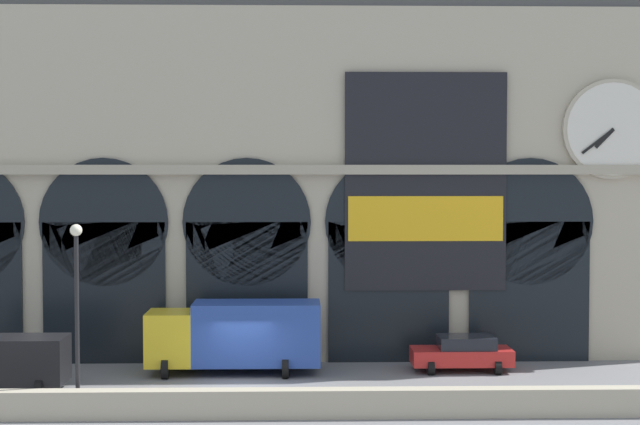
{
  "coord_description": "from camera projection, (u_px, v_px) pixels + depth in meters",
  "views": [
    {
      "loc": [
        2.25,
        -39.2,
        8.83
      ],
      "look_at": [
        3.35,
        5.0,
        6.91
      ],
      "focal_mm": 54.2,
      "sensor_mm": 36.0,
      "label": 1
    }
  ],
  "objects": [
    {
      "name": "ground_plane",
      "position": [
        241.0,
        386.0,
        39.47
      ],
      "size": [
        200.0,
        200.0,
        0.0
      ],
      "primitive_type": "plane",
      "color": "slate"
    },
    {
      "name": "quay_parapet_wall",
      "position": [
        233.0,
        404.0,
        34.41
      ],
      "size": [
        90.0,
        0.7,
        1.03
      ],
      "primitive_type": "cube",
      "color": "#B2A891",
      "rests_on": "ground"
    },
    {
      "name": "station_building",
      "position": [
        250.0,
        142.0,
        46.33
      ],
      "size": [
        40.39,
        5.0,
        21.09
      ],
      "color": "#B2A891",
      "rests_on": "ground"
    },
    {
      "name": "van_midwest",
      "position": [
        0.0,
        361.0,
        38.5
      ],
      "size": [
        5.2,
        2.48,
        2.2
      ],
      "color": "black",
      "rests_on": "ground"
    },
    {
      "name": "box_truck_center",
      "position": [
        236.0,
        335.0,
        41.95
      ],
      "size": [
        7.5,
        2.91,
        3.12
      ],
      "color": "gold",
      "rests_on": "ground"
    },
    {
      "name": "car_mideast",
      "position": [
        463.0,
        353.0,
        42.51
      ],
      "size": [
        4.4,
        2.22,
        1.55
      ],
      "color": "red",
      "rests_on": "ground"
    },
    {
      "name": "street_lamp_quayside",
      "position": [
        77.0,
        293.0,
        34.9
      ],
      "size": [
        0.44,
        0.44,
        6.9
      ],
      "color": "black",
      "rests_on": "ground"
    }
  ]
}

